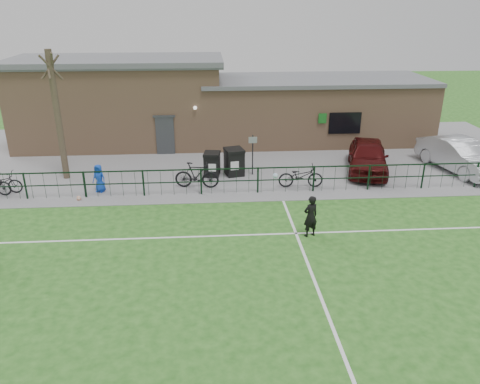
{
  "coord_description": "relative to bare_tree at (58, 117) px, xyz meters",
  "views": [
    {
      "loc": [
        -1.12,
        -11.16,
        7.97
      ],
      "look_at": [
        0.0,
        5.0,
        1.3
      ],
      "focal_mm": 35.0,
      "sensor_mm": 36.0,
      "label": 1
    }
  ],
  "objects": [
    {
      "name": "pitch_line_touch",
      "position": [
        8.0,
        -2.7,
        -3.0
      ],
      "size": [
        28.0,
        0.1,
        0.01
      ],
      "primitive_type": "cube",
      "color": "white",
      "rests_on": "ground"
    },
    {
      "name": "ball_ground",
      "position": [
        1.26,
        -2.82,
        -2.9
      ],
      "size": [
        0.21,
        0.21,
        0.21
      ],
      "primitive_type": "sphere",
      "color": "white",
      "rests_on": "ground"
    },
    {
      "name": "sign_post",
      "position": [
        8.98,
        -0.17,
        -1.98
      ],
      "size": [
        0.07,
        0.07,
        2.0
      ],
      "primitive_type": "cylinder",
      "rotation": [
        0.0,
        0.0,
        0.2
      ],
      "color": "black",
      "rests_on": "paving_strip"
    },
    {
      "name": "pitch_line_perp",
      "position": [
        10.0,
        -10.5,
        -3.0
      ],
      "size": [
        0.1,
        16.0,
        0.01
      ],
      "primitive_type": "cube",
      "color": "white",
      "rests_on": "ground"
    },
    {
      "name": "bicycle_c",
      "position": [
        -2.33,
        -1.79,
        -2.49
      ],
      "size": [
        1.88,
        0.66,
        0.99
      ],
      "primitive_type": "imported",
      "rotation": [
        0.0,
        0.0,
        1.57
      ],
      "color": "black",
      "rests_on": "paving_strip"
    },
    {
      "name": "pitch_line_mid",
      "position": [
        8.0,
        -6.5,
        -3.0
      ],
      "size": [
        28.0,
        0.1,
        0.01
      ],
      "primitive_type": "cube",
      "color": "white",
      "rests_on": "ground"
    },
    {
      "name": "paving_strip",
      "position": [
        8.0,
        3.0,
        -2.99
      ],
      "size": [
        34.0,
        13.0,
        0.02
      ],
      "primitive_type": "cube",
      "color": "slate",
      "rests_on": "ground"
    },
    {
      "name": "perimeter_fence",
      "position": [
        8.0,
        -2.5,
        -2.4
      ],
      "size": [
        28.0,
        0.1,
        1.2
      ],
      "primitive_type": "cube",
      "color": "black",
      "rests_on": "ground"
    },
    {
      "name": "clubhouse",
      "position": [
        7.12,
        6.0,
        -0.78
      ],
      "size": [
        24.25,
        5.4,
        4.96
      ],
      "color": "tan",
      "rests_on": "ground"
    },
    {
      "name": "bicycle_d",
      "position": [
        6.3,
        -1.72,
        -2.38
      ],
      "size": [
        2.07,
        0.85,
        1.21
      ],
      "primitive_type": "imported",
      "rotation": [
        0.0,
        0.0,
        1.43
      ],
      "color": "black",
      "rests_on": "paving_strip"
    },
    {
      "name": "wheelie_bin_right",
      "position": [
        8.09,
        -0.1,
        -2.37
      ],
      "size": [
        1.0,
        1.08,
        1.23
      ],
      "primitive_type": "cube",
      "rotation": [
        0.0,
        0.0,
        0.23
      ],
      "color": "black",
      "rests_on": "paving_strip"
    },
    {
      "name": "spectator_child",
      "position": [
        1.98,
        -1.88,
        -2.35
      ],
      "size": [
        0.72,
        0.59,
        1.26
      ],
      "primitive_type": "imported",
      "rotation": [
        0.0,
        0.0,
        -0.36
      ],
      "color": "#1442BD",
      "rests_on": "paving_strip"
    },
    {
      "name": "bare_tree",
      "position": [
        0.0,
        0.0,
        0.0
      ],
      "size": [
        0.3,
        0.3,
        6.0
      ],
      "primitive_type": "cylinder",
      "color": "#433628",
      "rests_on": "ground"
    },
    {
      "name": "ground",
      "position": [
        8.0,
        -10.5,
        -3.0
      ],
      "size": [
        90.0,
        90.0,
        0.0
      ],
      "primitive_type": "plane",
      "color": "#245A1A",
      "rests_on": "ground"
    },
    {
      "name": "wheelie_bin_left",
      "position": [
        7.01,
        -0.16,
        -2.44
      ],
      "size": [
        0.83,
        0.91,
        1.08
      ],
      "primitive_type": "cube",
      "rotation": [
        0.0,
        0.0,
        -0.15
      ],
      "color": "black",
      "rests_on": "paving_strip"
    },
    {
      "name": "bicycle_e",
      "position": [
        11.01,
        -1.98,
        -2.45
      ],
      "size": [
        2.06,
        0.81,
        1.06
      ],
      "primitive_type": "imported",
      "rotation": [
        0.0,
        0.0,
        1.52
      ],
      "color": "black",
      "rests_on": "paving_strip"
    },
    {
      "name": "car_maroon",
      "position": [
        14.74,
        -0.06,
        -2.2
      ],
      "size": [
        3.04,
        4.92,
        1.56
      ],
      "primitive_type": "imported",
      "rotation": [
        0.0,
        0.0,
        -0.28
      ],
      "color": "#420B0C",
      "rests_on": "paving_strip"
    },
    {
      "name": "goalkeeper_kick",
      "position": [
        10.43,
        -6.64,
        -2.19
      ],
      "size": [
        1.39,
        2.86,
        1.57
      ],
      "color": "black",
      "rests_on": "ground"
    },
    {
      "name": "car_silver",
      "position": [
        19.3,
        -0.29,
        -2.18
      ],
      "size": [
        2.71,
        5.09,
        1.59
      ],
      "primitive_type": "imported",
      "rotation": [
        0.0,
        0.0,
        0.22
      ],
      "color": "#B0B3B8",
      "rests_on": "paving_strip"
    }
  ]
}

